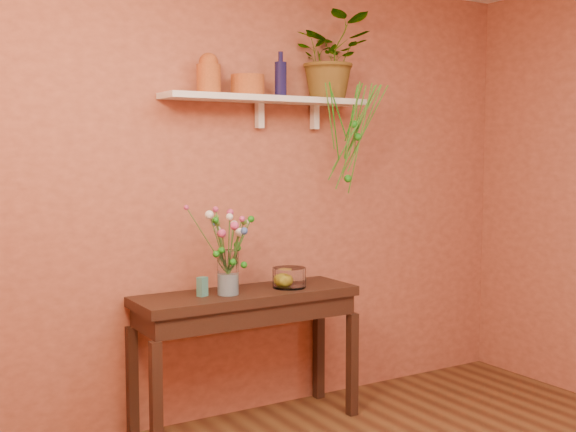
# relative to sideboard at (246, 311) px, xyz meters

# --- Properties ---
(room) EXTENTS (4.04, 4.04, 2.70)m
(room) POSITION_rel_sideboard_xyz_m (0.15, -1.77, 0.67)
(room) COLOR brown
(room) RESTS_ON ground
(sideboard) EXTENTS (1.32, 0.42, 0.80)m
(sideboard) POSITION_rel_sideboard_xyz_m (0.00, 0.00, 0.00)
(sideboard) COLOR #321D14
(sideboard) RESTS_ON ground
(wall_shelf) EXTENTS (1.30, 0.24, 0.19)m
(wall_shelf) POSITION_rel_sideboard_xyz_m (0.21, 0.11, 1.23)
(wall_shelf) COLOR white
(wall_shelf) RESTS_ON room
(terracotta_jug) EXTENTS (0.16, 0.16, 0.23)m
(terracotta_jug) POSITION_rel_sideboard_xyz_m (-0.18, 0.11, 1.36)
(terracotta_jug) COLOR #B45020
(terracotta_jug) RESTS_ON wall_shelf
(terracotta_pot) EXTENTS (0.20, 0.20, 0.12)m
(terracotta_pot) POSITION_rel_sideboard_xyz_m (0.08, 0.11, 1.31)
(terracotta_pot) COLOR #B45020
(terracotta_pot) RESTS_ON wall_shelf
(blue_bottle) EXTENTS (0.09, 0.09, 0.26)m
(blue_bottle) POSITION_rel_sideboard_xyz_m (0.28, 0.07, 1.36)
(blue_bottle) COLOR #14123D
(blue_bottle) RESTS_ON wall_shelf
(spider_plant) EXTENTS (0.58, 0.54, 0.53)m
(spider_plant) POSITION_rel_sideboard_xyz_m (0.68, 0.13, 1.52)
(spider_plant) COLOR #1D7917
(spider_plant) RESTS_ON wall_shelf
(plant_fronds) EXTENTS (0.43, 0.33, 0.68)m
(plant_fronds) POSITION_rel_sideboard_xyz_m (0.74, -0.03, 1.04)
(plant_fronds) COLOR #1D7917
(plant_fronds) RESTS_ON wall_shelf
(glass_vase) EXTENTS (0.12, 0.12, 0.25)m
(glass_vase) POSITION_rel_sideboard_xyz_m (-0.13, -0.03, 0.22)
(glass_vase) COLOR white
(glass_vase) RESTS_ON sideboard
(bouquet) EXTENTS (0.43, 0.41, 0.39)m
(bouquet) POSITION_rel_sideboard_xyz_m (-0.13, -0.05, 0.48)
(bouquet) COLOR #386B28
(bouquet) RESTS_ON glass_vase
(glass_bowl) EXTENTS (0.20, 0.20, 0.12)m
(glass_bowl) POSITION_rel_sideboard_xyz_m (0.27, -0.03, 0.17)
(glass_bowl) COLOR white
(glass_bowl) RESTS_ON sideboard
(lemon) EXTENTS (0.09, 0.09, 0.09)m
(lemon) POSITION_rel_sideboard_xyz_m (0.25, -0.02, 0.16)
(lemon) COLOR yellow
(lemon) RESTS_ON glass_bowl
(carton) EXTENTS (0.07, 0.06, 0.11)m
(carton) POSITION_rel_sideboard_xyz_m (-0.28, -0.00, 0.17)
(carton) COLOR teal
(carton) RESTS_ON sideboard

